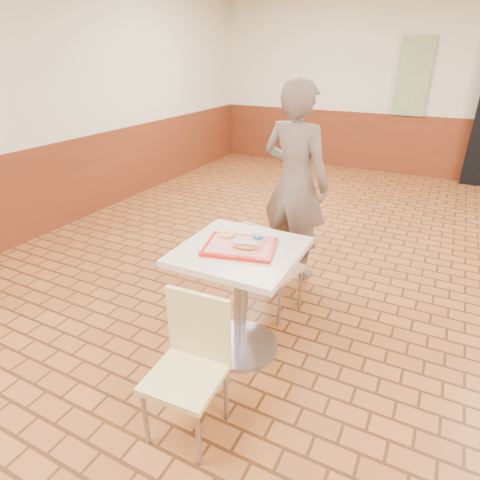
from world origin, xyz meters
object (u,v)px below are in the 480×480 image
at_px(serving_tray, 240,246).
at_px(paper_cup, 258,237).
at_px(chair_main_front, 191,360).
at_px(main_table, 240,283).
at_px(customer, 295,183).
at_px(ring_donut, 227,234).
at_px(chair_main_back, 270,265).
at_px(long_john_donut, 245,246).

bearing_deg(serving_tray, paper_cup, 37.44).
bearing_deg(chair_main_front, main_table, 91.28).
bearing_deg(customer, ring_donut, 98.42).
distance_m(chair_main_back, serving_tray, 0.61).
xyz_separation_m(ring_donut, paper_cup, (0.23, -0.00, 0.03)).
xyz_separation_m(main_table, chair_main_back, (0.01, 0.49, -0.09)).
bearing_deg(chair_main_back, customer, -72.05).
bearing_deg(chair_main_front, ring_donut, 100.48).
height_order(chair_main_back, serving_tray, serving_tray).
relative_size(serving_tray, ring_donut, 4.57).
relative_size(chair_main_front, ring_donut, 8.35).
relative_size(chair_main_front, long_john_donut, 4.93).
bearing_deg(ring_donut, chair_main_back, 70.37).
xyz_separation_m(customer, ring_donut, (-0.05, -1.17, -0.05)).
bearing_deg(main_table, long_john_donut, -34.31).
height_order(chair_main_front, long_john_donut, long_john_donut).
xyz_separation_m(chair_main_back, long_john_donut, (0.05, -0.53, 0.41)).
relative_size(chair_main_back, serving_tray, 1.79).
bearing_deg(main_table, chair_main_front, -85.09).
relative_size(main_table, chair_main_back, 1.00).
bearing_deg(chair_main_back, chair_main_front, 103.04).
relative_size(main_table, ring_donut, 8.21).
bearing_deg(ring_donut, paper_cup, -1.09).
relative_size(customer, ring_donut, 18.24).
bearing_deg(serving_tray, chair_main_back, 88.58).
relative_size(main_table, customer, 0.45).
distance_m(long_john_donut, paper_cup, 0.12).
bearing_deg(paper_cup, serving_tray, -142.56).
relative_size(ring_donut, long_john_donut, 0.59).
bearing_deg(long_john_donut, ring_donut, 148.95).
xyz_separation_m(chair_main_front, chair_main_back, (-0.05, 1.19, -0.01)).
distance_m(chair_main_back, paper_cup, 0.60).
height_order(long_john_donut, paper_cup, paper_cup).
xyz_separation_m(chair_main_front, serving_tray, (-0.06, 0.70, 0.36)).
relative_size(chair_main_back, ring_donut, 8.21).
bearing_deg(main_table, paper_cup, 37.44).
distance_m(chair_main_front, long_john_donut, 0.77).
bearing_deg(main_table, serving_tray, 0.00).
height_order(main_table, serving_tray, serving_tray).
bearing_deg(paper_cup, chair_main_back, 101.17).
bearing_deg(chair_main_back, serving_tray, 99.31).
height_order(main_table, customer, customer).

